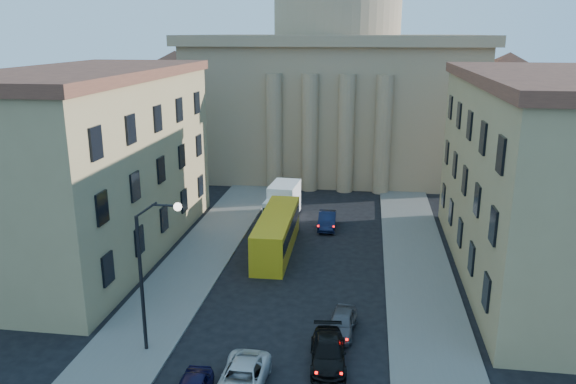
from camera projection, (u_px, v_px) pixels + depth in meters
name	position (u px, v px, depth m)	size (l,w,h in m)	color
sidewalk_left	(186.00, 275.00, 41.23)	(5.00, 60.00, 0.15)	#63605A
sidewalk_right	(422.00, 290.00, 38.90)	(5.00, 60.00, 0.15)	#63605A
church	(336.00, 76.00, 72.51)	(68.02, 28.76, 36.60)	#917B59
building_left	(93.00, 162.00, 44.18)	(11.60, 26.60, 14.70)	#9D885C
building_right	(547.00, 177.00, 39.54)	(11.60, 26.60, 14.70)	#9D885C
street_lamp	(149.00, 264.00, 30.07)	(2.62, 0.44, 8.83)	black
car_left_mid	(242.00, 380.00, 27.81)	(2.26, 4.91, 1.36)	silver
car_right_mid	(328.00, 352.00, 30.21)	(1.90, 4.67, 1.35)	black
car_right_far	(342.00, 323.00, 33.32)	(1.56, 3.87, 1.32)	#4E4D52
car_right_distant	(327.00, 220.00, 51.31)	(1.55, 4.44, 1.46)	black
city_bus	(277.00, 232.00, 45.59)	(2.71, 11.04, 3.10)	gold
box_truck	(282.00, 204.00, 53.25)	(2.82, 6.28, 3.37)	white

